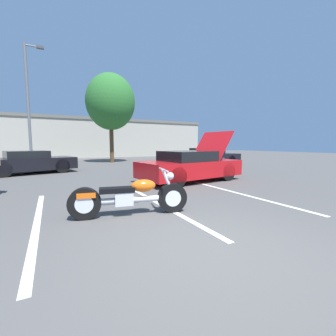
{
  "coord_description": "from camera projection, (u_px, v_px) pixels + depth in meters",
  "views": [
    {
      "loc": [
        -1.87,
        -2.29,
        1.46
      ],
      "look_at": [
        1.03,
        3.26,
        0.8
      ],
      "focal_mm": 24.0,
      "sensor_mm": 36.0,
      "label": 1
    }
  ],
  "objects": [
    {
      "name": "ground_plane",
      "position": [
        212.0,
        253.0,
        3.03
      ],
      "size": [
        80.0,
        80.0,
        0.0
      ],
      "primitive_type": "plane",
      "color": "#514F4C"
    },
    {
      "name": "parking_stripe_middle",
      "position": [
        37.0,
        222.0,
        4.25
      ],
      "size": [
        0.12,
        4.82,
        0.01
      ],
      "primitive_type": "cube",
      "color": "white",
      "rests_on": "ground"
    },
    {
      "name": "parking_stripe_back",
      "position": [
        161.0,
        205.0,
        5.45
      ],
      "size": [
        0.12,
        4.82,
        0.01
      ],
      "primitive_type": "cube",
      "color": "white",
      "rests_on": "ground"
    },
    {
      "name": "parking_stripe_far",
      "position": [
        240.0,
        194.0,
        6.65
      ],
      "size": [
        0.12,
        4.82,
        0.01
      ],
      "primitive_type": "cube",
      "color": "white",
      "rests_on": "ground"
    },
    {
      "name": "far_building",
      "position": [
        69.0,
        136.0,
        24.97
      ],
      "size": [
        32.0,
        4.2,
        4.4
      ],
      "color": "#B2AD9E",
      "rests_on": "ground"
    },
    {
      "name": "light_pole",
      "position": [
        29.0,
        100.0,
        14.99
      ],
      "size": [
        1.21,
        0.28,
        8.07
      ],
      "color": "slate",
      "rests_on": "ground"
    },
    {
      "name": "tree_background",
      "position": [
        111.0,
        102.0,
        17.77
      ],
      "size": [
        3.83,
        3.83,
        7.01
      ],
      "color": "brown",
      "rests_on": "ground"
    },
    {
      "name": "motorcycle",
      "position": [
        130.0,
        197.0,
        4.59
      ],
      "size": [
        2.39,
        0.84,
        0.95
      ],
      "rotation": [
        0.0,
        0.0,
        -0.21
      ],
      "color": "black",
      "rests_on": "ground"
    },
    {
      "name": "show_car_hood_open",
      "position": [
        191.0,
        166.0,
        8.94
      ],
      "size": [
        4.34,
        2.35,
        2.01
      ],
      "rotation": [
        0.0,
        0.0,
        0.14
      ],
      "color": "red",
      "rests_on": "ground"
    },
    {
      "name": "parked_car_right_row",
      "position": [
        208.0,
        157.0,
        16.16
      ],
      "size": [
        4.41,
        1.96,
        1.2
      ],
      "rotation": [
        0.0,
        0.0,
        -0.03
      ],
      "color": "black",
      "rests_on": "ground"
    },
    {
      "name": "parked_car_left_row",
      "position": [
        30.0,
        162.0,
        11.27
      ],
      "size": [
        4.34,
        2.79,
        1.14
      ],
      "rotation": [
        0.0,
        0.0,
        0.25
      ],
      "color": "black",
      "rests_on": "ground"
    }
  ]
}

